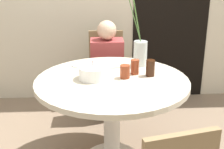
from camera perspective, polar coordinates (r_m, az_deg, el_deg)
doorway_panel at (r=3.82m, az=10.75°, el=10.53°), size 0.90×0.01×2.05m
dining_table at (r=2.50m, az=0.00°, el=-3.96°), size 1.21×1.21×0.76m
chair_near_front at (r=3.49m, az=-1.04°, el=1.29°), size 0.40×0.40×0.91m
birthday_cake at (r=2.45m, az=-3.49°, el=0.32°), size 0.23×0.23×0.14m
flower_vase at (r=2.73m, az=4.97°, el=5.26°), size 0.21×0.15×0.78m
side_plate at (r=2.79m, az=-5.48°, el=1.81°), size 0.19×0.19×0.01m
drink_glass_0 at (r=2.55m, az=4.19°, el=1.40°), size 0.07×0.07×0.12m
drink_glass_1 at (r=2.52m, az=7.02°, el=1.19°), size 0.07×0.07×0.13m
drink_glass_2 at (r=2.46m, az=2.38°, el=0.53°), size 0.08×0.08×0.11m
person_guest at (r=3.34m, az=-0.91°, el=0.23°), size 0.34×0.24×1.07m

